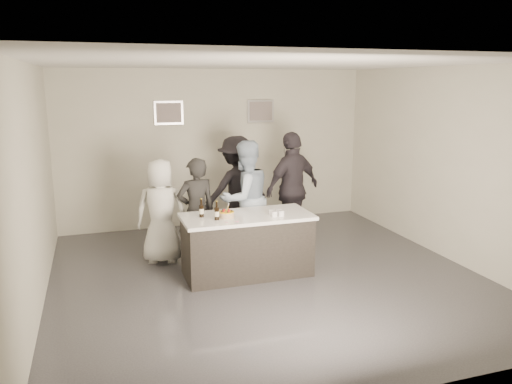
% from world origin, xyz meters
% --- Properties ---
extents(floor, '(6.00, 6.00, 0.00)m').
position_xyz_m(floor, '(0.00, 0.00, 0.00)').
color(floor, '#3D3D42').
rests_on(floor, ground).
extents(ceiling, '(6.00, 6.00, 0.00)m').
position_xyz_m(ceiling, '(0.00, 0.00, 3.00)').
color(ceiling, white).
extents(wall_back, '(6.00, 0.04, 3.00)m').
position_xyz_m(wall_back, '(0.00, 3.00, 1.50)').
color(wall_back, beige).
rests_on(wall_back, ground).
extents(wall_front, '(6.00, 0.04, 3.00)m').
position_xyz_m(wall_front, '(0.00, -3.00, 1.50)').
color(wall_front, beige).
rests_on(wall_front, ground).
extents(wall_left, '(0.04, 6.00, 3.00)m').
position_xyz_m(wall_left, '(-3.00, 0.00, 1.50)').
color(wall_left, beige).
rests_on(wall_left, ground).
extents(wall_right, '(0.04, 6.00, 3.00)m').
position_xyz_m(wall_right, '(3.00, 0.00, 1.50)').
color(wall_right, beige).
rests_on(wall_right, ground).
extents(picture_left, '(0.54, 0.04, 0.44)m').
position_xyz_m(picture_left, '(-0.90, 2.97, 2.20)').
color(picture_left, '#B2B2B7').
rests_on(picture_left, wall_back).
extents(picture_right, '(0.54, 0.04, 0.44)m').
position_xyz_m(picture_right, '(0.90, 2.97, 2.20)').
color(picture_right, '#B2B2B7').
rests_on(picture_right, wall_back).
extents(bar_counter, '(1.86, 0.86, 0.90)m').
position_xyz_m(bar_counter, '(-0.24, 0.17, 0.45)').
color(bar_counter, white).
rests_on(bar_counter, ground).
extents(cake, '(0.21, 0.21, 0.08)m').
position_xyz_m(cake, '(-0.56, 0.13, 0.94)').
color(cake, yellow).
rests_on(cake, bar_counter).
extents(beer_bottle_a, '(0.07, 0.07, 0.26)m').
position_xyz_m(beer_bottle_a, '(-0.88, 0.26, 1.03)').
color(beer_bottle_a, black).
rests_on(beer_bottle_a, bar_counter).
extents(beer_bottle_b, '(0.07, 0.07, 0.26)m').
position_xyz_m(beer_bottle_b, '(-0.71, 0.05, 1.03)').
color(beer_bottle_b, black).
rests_on(beer_bottle_b, bar_counter).
extents(tumbler_cluster, '(0.19, 0.19, 0.08)m').
position_xyz_m(tumbler_cluster, '(0.15, 0.02, 0.94)').
color(tumbler_cluster, gold).
rests_on(tumbler_cluster, bar_counter).
extents(candles, '(0.24, 0.08, 0.01)m').
position_xyz_m(candles, '(-0.50, -0.14, 0.90)').
color(candles, pink).
rests_on(candles, bar_counter).
extents(person_main_black, '(0.65, 0.48, 1.65)m').
position_xyz_m(person_main_black, '(-0.83, 0.89, 0.83)').
color(person_main_black, black).
rests_on(person_main_black, ground).
extents(person_main_blue, '(1.08, 0.96, 1.87)m').
position_xyz_m(person_main_blue, '(-0.01, 1.03, 0.93)').
color(person_main_blue, '#A2B9D3').
rests_on(person_main_blue, ground).
extents(person_guest_left, '(0.90, 0.71, 1.62)m').
position_xyz_m(person_guest_left, '(-1.34, 1.10, 0.81)').
color(person_guest_left, white).
rests_on(person_guest_left, ground).
extents(person_guest_right, '(1.23, 0.86, 1.95)m').
position_xyz_m(person_guest_right, '(0.94, 1.35, 0.97)').
color(person_guest_right, '#312C34').
rests_on(person_guest_right, ground).
extents(person_guest_back, '(1.31, 0.90, 1.86)m').
position_xyz_m(person_guest_back, '(0.06, 1.76, 0.93)').
color(person_guest_back, black).
rests_on(person_guest_back, ground).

